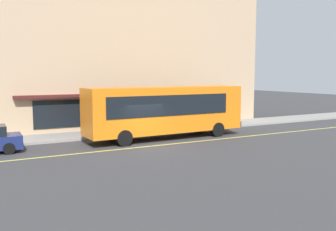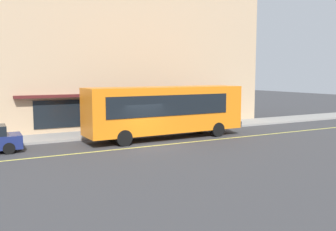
{
  "view_description": "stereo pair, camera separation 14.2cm",
  "coord_description": "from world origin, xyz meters",
  "px_view_note": "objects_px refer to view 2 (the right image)",
  "views": [
    {
      "loc": [
        -9.44,
        -19.82,
        4.34
      ],
      "look_at": [
        2.18,
        1.65,
        1.6
      ],
      "focal_mm": 39.36,
      "sensor_mm": 36.0,
      "label": 1
    },
    {
      "loc": [
        -9.31,
        -19.88,
        4.34
      ],
      "look_at": [
        2.18,
        1.65,
        1.6
      ],
      "focal_mm": 39.36,
      "sensor_mm": 36.0,
      "label": 2
    }
  ],
  "objects_px": {
    "bus": "(166,109)",
    "pedestrian_by_curb": "(153,118)",
    "traffic_light": "(83,102)",
    "pedestrian_near_storefront": "(231,110)"
  },
  "relations": [
    {
      "from": "bus",
      "to": "pedestrian_by_curb",
      "type": "bearing_deg",
      "value": 83.18
    },
    {
      "from": "pedestrian_by_curb",
      "to": "pedestrian_near_storefront",
      "type": "distance_m",
      "value": 8.34
    },
    {
      "from": "pedestrian_by_curb",
      "to": "pedestrian_near_storefront",
      "type": "xyz_separation_m",
      "value": [
        8.24,
        1.24,
        0.1
      ]
    },
    {
      "from": "bus",
      "to": "pedestrian_by_curb",
      "type": "relative_size",
      "value": 7.16
    },
    {
      "from": "bus",
      "to": "traffic_light",
      "type": "relative_size",
      "value": 3.5
    },
    {
      "from": "bus",
      "to": "pedestrian_by_curb",
      "type": "distance_m",
      "value": 2.98
    },
    {
      "from": "bus",
      "to": "traffic_light",
      "type": "height_order",
      "value": "bus"
    },
    {
      "from": "traffic_light",
      "to": "pedestrian_by_curb",
      "type": "height_order",
      "value": "traffic_light"
    },
    {
      "from": "traffic_light",
      "to": "pedestrian_near_storefront",
      "type": "relative_size",
      "value": 1.88
    },
    {
      "from": "traffic_light",
      "to": "pedestrian_by_curb",
      "type": "distance_m",
      "value": 5.54
    }
  ]
}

